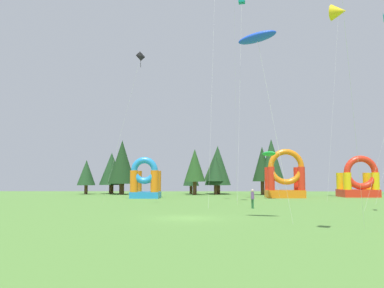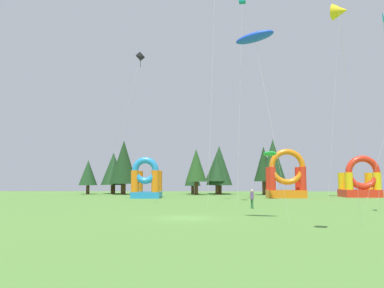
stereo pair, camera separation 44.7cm
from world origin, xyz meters
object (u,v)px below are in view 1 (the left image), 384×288
Objects in this scene: kite_teal_box at (242,0)px; inflatable_orange_dome at (145,183)px; kite_green_parafoil at (269,154)px; kite_yellow_delta at (339,12)px; inflatable_red_slide at (359,183)px; kite_cyan_diamond at (384,24)px; kite_black_diamond at (140,58)px; kite_blue_parafoil at (257,38)px; inflatable_yellow_castle at (285,180)px; person_midfield at (253,197)px.

kite_teal_box reaches higher than inflatable_orange_dome.
kite_green_parafoil reaches higher than inflatable_orange_dome.
inflatable_red_slide is (4.15, 5.27, -25.29)m from kite_yellow_delta.
kite_black_diamond is at bearing 153.14° from kite_cyan_diamond.
inflatable_red_slide is at bearing 51.79° from kite_yellow_delta.
kite_yellow_delta reaches higher than kite_blue_parafoil.
inflatable_yellow_castle is at bearing 75.20° from kite_blue_parafoil.
inflatable_yellow_castle is at bearing -168.32° from inflatable_red_slide.
kite_teal_box reaches higher than inflatable_red_slide.
kite_yellow_delta is 26.17m from inflatable_red_slide.
kite_teal_box is at bearing -28.76° from inflatable_orange_dome.
kite_cyan_diamond is at bearing -107.52° from inflatable_red_slide.
inflatable_red_slide is (11.96, 2.47, -0.44)m from inflatable_yellow_castle.
kite_blue_parafoil is 19.09m from kite_black_diamond.
person_midfield is at bearing -105.06° from kite_green_parafoil.
inflatable_orange_dome is at bearing 151.24° from kite_teal_box.
kite_black_diamond is 2.77× the size of inflatable_orange_dome.
kite_blue_parafoil is 0.79× the size of kite_black_diamond.
inflatable_red_slide is (31.24, 20.16, -13.80)m from kite_black_diamond.
person_midfield is (-9.82, 7.48, -14.28)m from kite_cyan_diamond.
kite_yellow_delta is at bearing -19.73° from inflatable_yellow_castle.
kite_cyan_diamond is 0.59× the size of kite_teal_box.
inflatable_orange_dome is (-12.11, 32.20, -10.44)m from kite_blue_parafoil.
kite_yellow_delta is 38.33m from inflatable_orange_dome.
kite_teal_box is 29.16m from inflatable_orange_dome.
kite_yellow_delta is at bearing 61.42° from kite_blue_parafoil.
kite_green_parafoil is 21.30m from kite_teal_box.
kite_yellow_delta is 16.06m from kite_teal_box.
kite_cyan_diamond is (5.24, -24.53, 9.01)m from kite_green_parafoil.
kite_blue_parafoil is 0.48× the size of kite_teal_box.
kite_teal_box is at bearing -158.77° from kite_yellow_delta.
person_midfield is 0.29× the size of inflatable_red_slide.
kite_cyan_diamond is at bearing -77.95° from kite_green_parafoil.
kite_black_diamond is (-27.09, -14.89, -11.49)m from kite_yellow_delta.
kite_cyan_diamond is 24.78m from kite_teal_box.
inflatable_yellow_castle is at bearing 160.27° from kite_yellow_delta.
kite_blue_parafoil is 42.61m from inflatable_red_slide.
kite_blue_parafoil is 0.82× the size of kite_cyan_diamond.
kite_teal_box is 3.75× the size of inflatable_yellow_castle.
inflatable_yellow_castle is at bearing -55.79° from person_midfield.
inflatable_orange_dome is at bearing -177.09° from inflatable_yellow_castle.
kite_yellow_delta is at bearing -128.21° from inflatable_red_slide.
kite_blue_parafoil is at bearing -69.40° from inflatable_orange_dome.
kite_black_diamond is 29.39m from inflatable_yellow_castle.
kite_teal_box is 26.56m from inflatable_yellow_castle.
kite_black_diamond is at bearing 37.96° from person_midfield.
kite_green_parafoil is 23.30m from kite_black_diamond.
kite_green_parafoil is 0.25× the size of kite_teal_box.
inflatable_yellow_castle is at bearing 2.91° from inflatable_orange_dome.
inflatable_red_slide reaches higher than inflatable_orange_dome.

